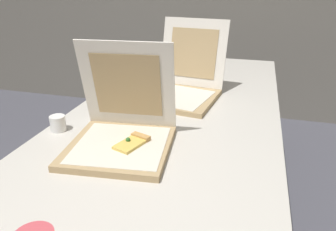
# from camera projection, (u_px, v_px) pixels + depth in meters

# --- Properties ---
(table) EXTENTS (0.87, 2.13, 0.75)m
(table) POSITION_uv_depth(u_px,v_px,m) (173.00, 124.00, 1.39)
(table) COLOR beige
(table) RESTS_ON ground
(pizza_box_front) EXTENTS (0.37, 0.37, 0.35)m
(pizza_box_front) POSITION_uv_depth(u_px,v_px,m) (122.00, 133.00, 1.09)
(pizza_box_front) COLOR tan
(pizza_box_front) RESTS_ON table
(pizza_box_middle) EXTENTS (0.38, 0.45, 0.35)m
(pizza_box_middle) POSITION_uv_depth(u_px,v_px,m) (182.00, 87.00, 1.54)
(pizza_box_middle) COLOR tan
(pizza_box_middle) RESTS_ON table
(cup_white_near_center) EXTENTS (0.06, 0.06, 0.06)m
(cup_white_near_center) POSITION_uv_depth(u_px,v_px,m) (97.00, 111.00, 1.32)
(cup_white_near_center) COLOR white
(cup_white_near_center) RESTS_ON table
(cup_white_near_left) EXTENTS (0.06, 0.06, 0.06)m
(cup_white_near_left) POSITION_uv_depth(u_px,v_px,m) (58.00, 123.00, 1.21)
(cup_white_near_left) COLOR white
(cup_white_near_left) RESTS_ON table
(cup_white_far) EXTENTS (0.06, 0.06, 0.06)m
(cup_white_far) POSITION_uv_depth(u_px,v_px,m) (148.00, 78.00, 1.75)
(cup_white_far) COLOR white
(cup_white_far) RESTS_ON table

